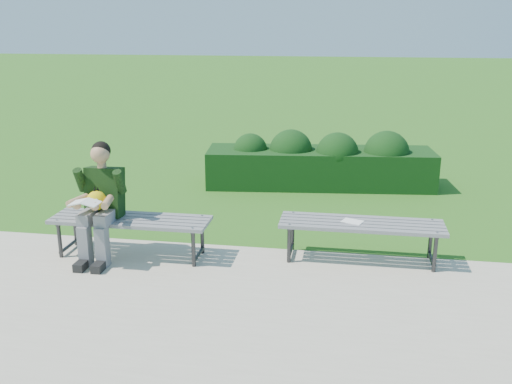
% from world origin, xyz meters
% --- Properties ---
extents(ground, '(80.00, 80.00, 0.00)m').
position_xyz_m(ground, '(0.00, 0.00, 0.00)').
color(ground, '#2E7E26').
rests_on(ground, ground).
extents(walkway, '(30.00, 3.50, 0.02)m').
position_xyz_m(walkway, '(0.00, -1.75, 0.01)').
color(walkway, '#B1AB93').
rests_on(walkway, ground).
extents(hedge, '(3.73, 1.30, 0.93)m').
position_xyz_m(hedge, '(0.55, 2.87, 0.40)').
color(hedge, '#0F4015').
rests_on(hedge, ground).
extents(bench_left, '(1.80, 0.50, 0.46)m').
position_xyz_m(bench_left, '(-1.43, -0.46, 0.42)').
color(bench_left, gray).
rests_on(bench_left, walkway).
extents(bench_right, '(1.80, 0.50, 0.46)m').
position_xyz_m(bench_right, '(1.14, -0.18, 0.42)').
color(bench_right, gray).
rests_on(bench_right, walkway).
extents(seated_boy, '(0.56, 0.76, 1.31)m').
position_xyz_m(seated_boy, '(-1.73, -0.55, 0.71)').
color(seated_boy, slate).
rests_on(seated_boy, walkway).
extents(paper_sheet, '(0.26, 0.23, 0.01)m').
position_xyz_m(paper_sheet, '(1.04, -0.18, 0.47)').
color(paper_sheet, white).
rests_on(paper_sheet, bench_right).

